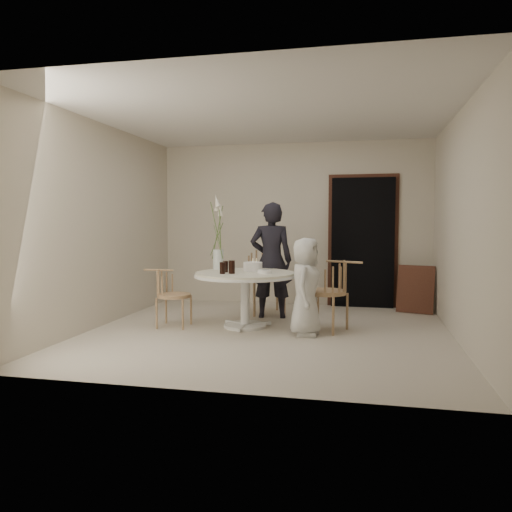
% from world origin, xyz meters
% --- Properties ---
extents(ground, '(4.50, 4.50, 0.00)m').
position_xyz_m(ground, '(0.00, 0.00, 0.00)').
color(ground, beige).
rests_on(ground, ground).
extents(room_shell, '(4.50, 4.50, 4.50)m').
position_xyz_m(room_shell, '(0.00, 0.00, 1.62)').
color(room_shell, silver).
rests_on(room_shell, ground).
extents(doorway, '(1.00, 0.10, 2.10)m').
position_xyz_m(doorway, '(1.15, 2.19, 1.05)').
color(doorway, black).
rests_on(doorway, ground).
extents(door_trim, '(1.12, 0.03, 2.22)m').
position_xyz_m(door_trim, '(1.15, 2.23, 1.11)').
color(door_trim, '#552E1D').
rests_on(door_trim, ground).
extents(table, '(1.33, 1.33, 0.73)m').
position_xyz_m(table, '(-0.35, 0.25, 0.62)').
color(table, silver).
rests_on(table, ground).
extents(picture_frame, '(0.57, 0.32, 0.73)m').
position_xyz_m(picture_frame, '(1.95, 1.80, 0.36)').
color(picture_frame, '#552E1D').
rests_on(picture_frame, ground).
extents(chair_far, '(0.69, 0.72, 0.99)m').
position_xyz_m(chair_far, '(-0.33, 1.41, 0.64)').
color(chair_far, tan).
rests_on(chair_far, ground).
extents(chair_right, '(0.66, 0.63, 0.92)m').
position_xyz_m(chair_right, '(0.82, 0.23, 0.59)').
color(chair_right, tan).
rests_on(chair_right, ground).
extents(chair_left, '(0.48, 0.44, 0.77)m').
position_xyz_m(chair_left, '(-1.39, 0.08, 0.50)').
color(chair_left, tan).
rests_on(chair_left, ground).
extents(girl, '(0.66, 0.49, 1.67)m').
position_xyz_m(girl, '(-0.14, 0.99, 0.83)').
color(girl, black).
rests_on(girl, ground).
extents(boy, '(0.42, 0.61, 1.20)m').
position_xyz_m(boy, '(0.48, -0.04, 0.60)').
color(boy, silver).
rests_on(boy, ground).
extents(birthday_cake, '(0.25, 0.25, 0.17)m').
position_xyz_m(birthday_cake, '(-0.28, 0.41, 0.79)').
color(birthday_cake, white).
rests_on(birthday_cake, table).
extents(cola_tumbler_a, '(0.09, 0.09, 0.17)m').
position_xyz_m(cola_tumbler_a, '(-0.47, 0.04, 0.82)').
color(cola_tumbler_a, black).
rests_on(cola_tumbler_a, table).
extents(cola_tumbler_b, '(0.07, 0.07, 0.15)m').
position_xyz_m(cola_tumbler_b, '(-0.58, -0.01, 0.81)').
color(cola_tumbler_b, black).
rests_on(cola_tumbler_b, table).
extents(cola_tumbler_c, '(0.08, 0.08, 0.15)m').
position_xyz_m(cola_tumbler_c, '(-0.60, 0.20, 0.81)').
color(cola_tumbler_c, black).
rests_on(cola_tumbler_c, table).
extents(cola_tumbler_d, '(0.08, 0.08, 0.14)m').
position_xyz_m(cola_tumbler_d, '(-0.62, 0.26, 0.80)').
color(cola_tumbler_d, black).
rests_on(cola_tumbler_d, table).
extents(plate_stack, '(0.20, 0.20, 0.05)m').
position_xyz_m(plate_stack, '(-0.07, 0.16, 0.75)').
color(plate_stack, white).
rests_on(plate_stack, table).
extents(flower_vase, '(0.15, 0.15, 1.04)m').
position_xyz_m(flower_vase, '(-0.81, 0.56, 1.10)').
color(flower_vase, silver).
rests_on(flower_vase, table).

